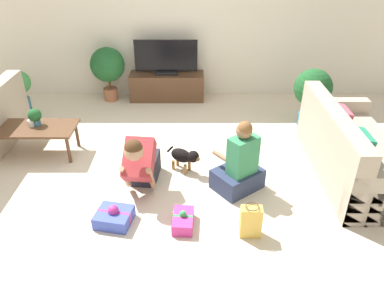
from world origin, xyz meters
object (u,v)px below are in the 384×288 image
Objects in this scene: potted_plant_corner_left at (20,87)px; tabletop_plant at (35,116)px; sofa_right at (352,153)px; gift_bag_a at (251,221)px; coffee_table at (34,130)px; tv at (166,59)px; tv_console at (167,86)px; dog at (185,156)px; mug at (32,123)px; potted_plant_back_left at (108,66)px; person_kneeling at (141,162)px; gift_box_b at (183,220)px; potted_plant_corner_right at (313,91)px; person_sitting at (240,166)px; gift_box_a at (114,217)px.

potted_plant_corner_left reaches higher than tabletop_plant.
sofa_right is 1.73m from gift_bag_a.
tabletop_plant is at bearing 148.40° from gift_bag_a.
tv is (1.62, 1.87, 0.36)m from coffee_table.
tabletop_plant is (-1.59, -1.80, 0.29)m from tv_console.
dog is 2.05m from mug.
potted_plant_back_left is 1.18× the size of person_kneeling.
dog is 1.16× the size of gift_bag_a.
tabletop_plant is (-1.94, 1.47, 0.46)m from gift_box_b.
potted_plant_corner_right is 2.05m from person_sitting.
potted_plant_back_left is (-0.99, -0.05, 0.38)m from tv_console.
tv_console is at bearing 48.55° from tabletop_plant.
person_kneeling is (2.16, -2.03, -0.10)m from potted_plant_corner_left.
gift_box_b is (0.35, -3.27, -0.65)m from tv.
coffee_table is at bearing 159.30° from person_kneeling.
tabletop_plant reaches higher than tv_console.
gift_box_a is 1.15× the size of gift_box_b.
sofa_right reaches higher than gift_box_b.
sofa_right is at bearing -20.70° from potted_plant_corner_left.
person_sitting reaches higher than potted_plant_corner_left.
gift_box_a is (1.94, -2.65, -0.36)m from potted_plant_corner_left.
tv is 2.43m from potted_plant_corner_right.
potted_plant_corner_left is at bearing -158.29° from potted_plant_back_left.
tv is at bearing 48.41° from mug.
potted_plant_back_left is 2.29× the size of gift_box_a.
coffee_table is 2.60× the size of dog.
gift_box_a is (-0.22, -0.62, -0.27)m from person_kneeling.
person_kneeling is at bearing -38.69° from person_sitting.
potted_plant_corner_right reaches higher than sofa_right.
sofa_right reaches higher than gift_box_a.
tv is 1.14× the size of potted_plant_back_left.
tv_console is 2.38m from potted_plant_corner_left.
tabletop_plant is (0.05, 0.04, 0.08)m from mug.
gift_bag_a is (0.03, -0.76, -0.14)m from person_sitting.
tv is at bearing 45.28° from sofa_right.
gift_box_a is at bearing -96.39° from tv_console.
gift_bag_a is at bearing -73.54° from tv.
gift_box_b is (-1.86, -2.25, -0.49)m from potted_plant_corner_right.
potted_plant_back_left is at bearing 120.71° from gift_bag_a.
tabletop_plant reaches higher than coffee_table.
potted_plant_corner_right is 3.96× the size of tabletop_plant.
gift_box_b is at bearing -35.38° from coffee_table.
tv is 3.01× the size of gift_box_b.
person_kneeling is 1.67m from tabletop_plant.
mug is (-1.99, 1.42, 0.38)m from gift_box_b.
coffee_table is 1.95m from potted_plant_back_left.
mug is (-3.85, -0.83, -0.11)m from potted_plant_corner_right.
tv is at bearing 49.21° from coffee_table.
tv_console is 1.06m from potted_plant_back_left.
dog is (-1.86, -1.26, -0.34)m from potted_plant_corner_right.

